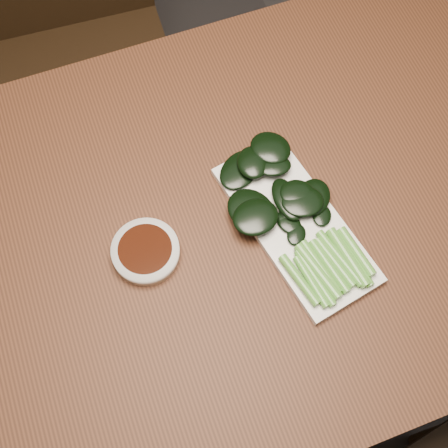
% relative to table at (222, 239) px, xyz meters
% --- Properties ---
extents(ground, '(6.00, 6.00, 0.00)m').
position_rel_table_xyz_m(ground, '(0.00, 0.00, -0.68)').
color(ground, '#2D2B2B').
rests_on(ground, ground).
extents(table, '(1.40, 0.80, 0.75)m').
position_rel_table_xyz_m(table, '(0.00, 0.00, 0.00)').
color(table, '#4A2615').
rests_on(table, ground).
extents(chair_far, '(0.47, 0.47, 0.89)m').
position_rel_table_xyz_m(chair_far, '(-0.13, 0.66, -0.19)').
color(chair_far, black).
rests_on(chair_far, ground).
extents(sauce_bowl, '(0.11, 0.11, 0.03)m').
position_rel_table_xyz_m(sauce_bowl, '(-0.13, -0.01, 0.09)').
color(sauce_bowl, white).
rests_on(sauce_bowl, table).
extents(serving_plate, '(0.19, 0.33, 0.01)m').
position_rel_table_xyz_m(serving_plate, '(0.11, -0.05, 0.08)').
color(serving_plate, white).
rests_on(serving_plate, table).
extents(gai_lan, '(0.20, 0.33, 0.03)m').
position_rel_table_xyz_m(gai_lan, '(0.10, -0.03, 0.10)').
color(gai_lan, '#5BA338').
rests_on(gai_lan, serving_plate).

